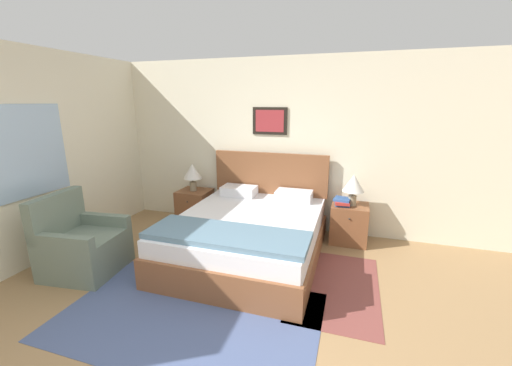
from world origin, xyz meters
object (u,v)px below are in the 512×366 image
Objects in this scene: nightstand_by_door at (349,223)px; table_lamp_near_window at (192,172)px; nightstand_near_window at (195,206)px; table_lamp_by_door at (354,184)px; armchair at (82,246)px; bed at (249,234)px.

table_lamp_near_window reaches higher than nightstand_by_door.
nightstand_near_window is 1.26× the size of table_lamp_near_window.
nightstand_near_window is at bearing 40.32° from table_lamp_near_window.
nightstand_near_window is 2.54m from table_lamp_by_door.
table_lamp_by_door is at bearing 114.13° from armchair.
bed is 4.93× the size of table_lamp_by_door.
armchair is 3.53m from table_lamp_by_door.
table_lamp_near_window and table_lamp_by_door have the same top height.
table_lamp_by_door is (2.99, 1.78, 0.55)m from armchair.
table_lamp_by_door is at bearing -23.92° from nightstand_by_door.
table_lamp_by_door reaches higher than armchair.
nightstand_near_window is 2.45m from nightstand_by_door.
table_lamp_near_window is (0.51, 1.78, 0.55)m from armchair.
bed is 2.33× the size of armchair.
armchair is 1.69× the size of nightstand_near_window.
armchair reaches higher than nightstand_by_door.
bed is 1.99m from armchair.
nightstand_near_window is (-1.23, 0.84, -0.03)m from bed.
nightstand_near_window is 0.58m from table_lamp_near_window.
nightstand_by_door is 1.26× the size of table_lamp_by_door.
bed is 1.59m from table_lamp_near_window.
table_lamp_by_door reaches higher than nightstand_by_door.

